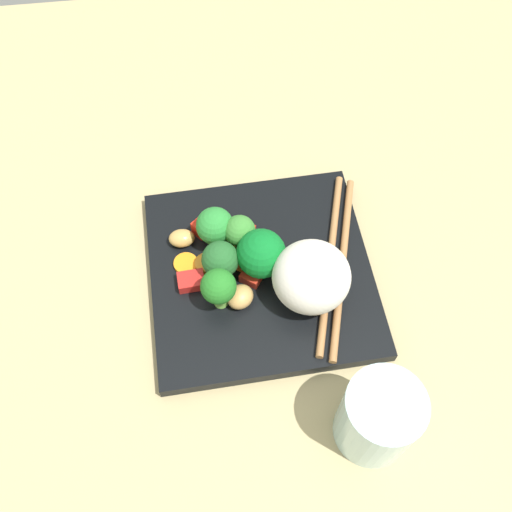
{
  "coord_description": "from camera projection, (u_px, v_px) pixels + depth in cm",
  "views": [
    {
      "loc": [
        4.64,
        32.1,
        59.36
      ],
      "look_at": [
        0.47,
        -0.67,
        3.61
      ],
      "focal_mm": 40.2,
      "sensor_mm": 36.0,
      "label": 1
    }
  ],
  "objects": [
    {
      "name": "carrot_slice_1",
      "position": [
        186.0,
        264.0,
        0.66
      ],
      "size": [
        3.96,
        3.96,
        0.5
      ],
      "primitive_type": "cylinder",
      "rotation": [
        0.0,
        0.0,
        5.53
      ],
      "color": "orange",
      "rests_on": "square_plate"
    },
    {
      "name": "square_plate",
      "position": [
        261.0,
        273.0,
        0.67
      ],
      "size": [
        26.18,
        26.18,
        1.61
      ],
      "primitive_type": "cube",
      "rotation": [
        0.0,
        0.0,
        0.03
      ],
      "color": "black",
      "rests_on": "ground_plane"
    },
    {
      "name": "pepper_chunk_0",
      "position": [
        191.0,
        281.0,
        0.65
      ],
      "size": [
        3.11,
        2.38,
        1.33
      ],
      "primitive_type": "cube",
      "rotation": [
        0.0,
        0.0,
        0.06
      ],
      "color": "red",
      "rests_on": "square_plate"
    },
    {
      "name": "pepper_chunk_1",
      "position": [
        202.0,
        227.0,
        0.68
      ],
      "size": [
        2.7,
        2.65,
        1.98
      ],
      "primitive_type": "cube",
      "rotation": [
        0.0,
        0.0,
        0.69
      ],
      "color": "red",
      "rests_on": "square_plate"
    },
    {
      "name": "chicken_piece_0",
      "position": [
        262.0,
        244.0,
        0.67
      ],
      "size": [
        4.12,
        4.12,
        2.2
      ],
      "primitive_type": "ellipsoid",
      "rotation": [
        0.0,
        0.0,
        3.91
      ],
      "color": "tan",
      "rests_on": "square_plate"
    },
    {
      "name": "broccoli_floret_2",
      "position": [
        239.0,
        233.0,
        0.65
      ],
      "size": [
        3.63,
        3.63,
        5.54
      ],
      "color": "#599548",
      "rests_on": "square_plate"
    },
    {
      "name": "pepper_chunk_2",
      "position": [
        243.0,
        231.0,
        0.68
      ],
      "size": [
        3.11,
        2.84,
        1.41
      ],
      "primitive_type": "cube",
      "rotation": [
        0.0,
        0.0,
        2.61
      ],
      "color": "red",
      "rests_on": "square_plate"
    },
    {
      "name": "pepper_chunk_3",
      "position": [
        251.0,
        278.0,
        0.65
      ],
      "size": [
        2.74,
        2.6,
        1.36
      ],
      "primitive_type": "cube",
      "rotation": [
        0.0,
        0.0,
        5.66
      ],
      "color": "red",
      "rests_on": "square_plate"
    },
    {
      "name": "broccoli_floret_0",
      "position": [
        262.0,
        252.0,
        0.63
      ],
      "size": [
        5.57,
        5.57,
        6.42
      ],
      "color": "#75AF52",
      "rests_on": "square_plate"
    },
    {
      "name": "broccoli_floret_3",
      "position": [
        219.0,
        287.0,
        0.61
      ],
      "size": [
        3.91,
        3.91,
        5.8
      ],
      "color": "#71B146",
      "rests_on": "square_plate"
    },
    {
      "name": "carrot_slice_0",
      "position": [
        223.0,
        258.0,
        0.67
      ],
      "size": [
        3.83,
        3.83,
        0.73
      ],
      "primitive_type": "cylinder",
      "rotation": [
        0.0,
        0.0,
        5.1
      ],
      "color": "orange",
      "rests_on": "square_plate"
    },
    {
      "name": "ground_plane",
      "position": [
        261.0,
        280.0,
        0.68
      ],
      "size": [
        110.0,
        110.0,
        2.0
      ],
      "primitive_type": "cube",
      "color": "tan"
    },
    {
      "name": "drinking_glass",
      "position": [
        378.0,
        418.0,
        0.54
      ],
      "size": [
        7.52,
        7.52,
        9.55
      ],
      "primitive_type": "cylinder",
      "color": "silver",
      "rests_on": "ground_plane"
    },
    {
      "name": "broccoli_floret_4",
      "position": [
        215.0,
        226.0,
        0.65
      ],
      "size": [
        4.35,
        4.35,
        5.68
      ],
      "color": "#7AB855",
      "rests_on": "square_plate"
    },
    {
      "name": "broccoli_floret_1",
      "position": [
        221.0,
        263.0,
        0.63
      ],
      "size": [
        4.2,
        4.2,
        5.39
      ],
      "color": "#75B95F",
      "rests_on": "square_plate"
    },
    {
      "name": "carrot_slice_3",
      "position": [
        242.0,
        263.0,
        0.66
      ],
      "size": [
        2.98,
        2.98,
        0.6
      ],
      "primitive_type": "cylinder",
      "rotation": [
        0.0,
        0.0,
        0.46
      ],
      "color": "orange",
      "rests_on": "square_plate"
    },
    {
      "name": "chicken_piece_1",
      "position": [
        240.0,
        297.0,
        0.63
      ],
      "size": [
        4.14,
        4.08,
        2.26
      ],
      "primitive_type": "ellipsoid",
      "rotation": [
        0.0,
        0.0,
        3.81
      ],
      "color": "tan",
      "rests_on": "square_plate"
    },
    {
      "name": "chopstick_pair",
      "position": [
        337.0,
        263.0,
        0.66
      ],
      "size": [
        8.95,
        23.76,
        0.85
      ],
      "rotation": [
        0.0,
        0.0,
        4.42
      ],
      "color": "#A26F40",
      "rests_on": "square_plate"
    },
    {
      "name": "chicken_piece_2",
      "position": [
        182.0,
        238.0,
        0.67
      ],
      "size": [
        3.13,
        2.41,
        1.89
      ],
      "primitive_type": "ellipsoid",
      "rotation": [
        0.0,
        0.0,
        6.24
      ],
      "color": "tan",
      "rests_on": "square_plate"
    },
    {
      "name": "carrot_slice_2",
      "position": [
        206.0,
        264.0,
        0.66
      ],
      "size": [
        3.64,
        3.64,
        0.78
      ],
      "primitive_type": "cylinder",
      "rotation": [
        0.0,
        0.0,
        3.96
      ],
      "color": "orange",
      "rests_on": "square_plate"
    },
    {
      "name": "rice_mound",
      "position": [
        311.0,
        277.0,
        0.61
      ],
      "size": [
        9.28,
        9.14,
        7.69
      ],
      "primitive_type": "ellipsoid",
      "rotation": [
        0.0,
        0.0,
        1.47
      ],
      "color": "white",
      "rests_on": "square_plate"
    }
  ]
}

